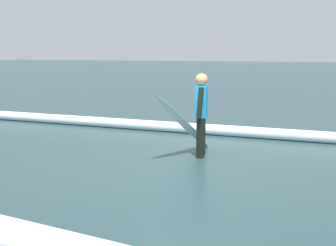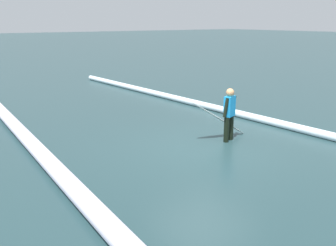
% 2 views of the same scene
% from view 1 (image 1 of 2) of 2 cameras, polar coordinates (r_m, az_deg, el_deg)
% --- Properties ---
extents(ground_plane, '(199.67, 199.67, 0.00)m').
position_cam_1_polar(ground_plane, '(8.11, 1.36, -5.03)').
color(ground_plane, '#223D40').
extents(surfer, '(0.30, 0.60, 1.49)m').
position_cam_1_polar(surfer, '(8.78, 3.86, 1.47)').
color(surfer, black).
rests_on(surfer, ground_plane).
extents(surfboard, '(0.33, 1.97, 1.21)m').
position_cam_1_polar(surfboard, '(8.84, 1.84, -0.05)').
color(surfboard, white).
rests_on(surfboard, ground_plane).
extents(wave_crest_foreground, '(20.84, 1.16, 0.24)m').
position_cam_1_polar(wave_crest_foreground, '(11.89, -2.60, -0.24)').
color(wave_crest_foreground, white).
rests_on(wave_crest_foreground, ground_plane).
extents(wave_crest_midground, '(20.16, 1.54, 0.37)m').
position_cam_1_polar(wave_crest_midground, '(4.78, -17.88, -12.57)').
color(wave_crest_midground, white).
rests_on(wave_crest_midground, ground_plane).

